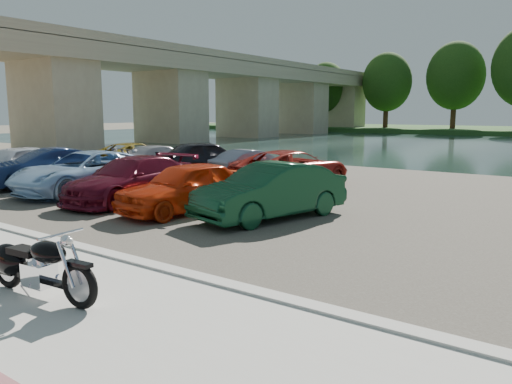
% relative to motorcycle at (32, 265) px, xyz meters
% --- Properties ---
extents(ground, '(200.00, 200.00, 0.00)m').
position_rel_motorcycle_xyz_m(ground, '(0.63, 0.03, -0.56)').
color(ground, '#595447').
rests_on(ground, ground).
extents(kerb, '(60.00, 0.30, 0.14)m').
position_rel_motorcycle_xyz_m(kerb, '(0.63, 2.03, -0.49)').
color(kerb, '#B9B7AE').
rests_on(kerb, ground).
extents(parking_lot, '(60.00, 18.00, 0.04)m').
position_rel_motorcycle_xyz_m(parking_lot, '(0.63, 11.03, -0.54)').
color(parking_lot, '#474139').
rests_on(parking_lot, ground).
extents(bridge, '(7.00, 56.00, 8.55)m').
position_rel_motorcycle_xyz_m(bridge, '(-27.37, 41.05, 4.96)').
color(bridge, tan).
rests_on(bridge, ground).
extents(motorcycle, '(2.33, 0.75, 1.05)m').
position_rel_motorcycle_xyz_m(motorcycle, '(0.00, 0.00, 0.00)').
color(motorcycle, black).
rests_on(motorcycle, promenade).
extents(car_0, '(2.30, 4.45, 1.45)m').
position_rel_motorcycle_xyz_m(car_0, '(-12.76, 6.69, 0.20)').
color(car_0, silver).
rests_on(car_0, parking_lot).
extents(car_1, '(2.63, 4.59, 1.43)m').
position_rel_motorcycle_xyz_m(car_1, '(-10.26, 6.60, 0.19)').
color(car_1, '#172549').
rests_on(car_1, parking_lot).
extents(car_2, '(2.51, 5.25, 1.44)m').
position_rel_motorcycle_xyz_m(car_2, '(-7.89, 6.60, 0.20)').
color(car_2, '#9DC2E5').
rests_on(car_2, parking_lot).
extents(car_3, '(2.36, 4.95, 1.39)m').
position_rel_motorcycle_xyz_m(car_3, '(-5.31, 6.42, 0.17)').
color(car_3, '#500B1B').
rests_on(car_3, parking_lot).
extents(car_4, '(2.22, 4.33, 1.41)m').
position_rel_motorcycle_xyz_m(car_4, '(-2.75, 6.20, 0.18)').
color(car_4, red).
rests_on(car_4, parking_lot).
extents(car_5, '(2.54, 4.62, 1.44)m').
position_rel_motorcycle_xyz_m(car_5, '(-0.35, 6.86, 0.20)').
color(car_5, '#113F24').
rests_on(car_5, parking_lot).
extents(car_6, '(2.63, 4.78, 1.27)m').
position_rel_motorcycle_xyz_m(car_6, '(-12.73, 12.89, 0.11)').
color(car_6, olive).
rests_on(car_6, parking_lot).
extents(car_7, '(2.08, 4.45, 1.26)m').
position_rel_motorcycle_xyz_m(car_7, '(-10.34, 12.44, 0.11)').
color(car_7, gray).
rests_on(car_7, parking_lot).
extents(car_8, '(3.22, 4.84, 1.53)m').
position_rel_motorcycle_xyz_m(car_8, '(-7.98, 12.96, 0.24)').
color(car_8, black).
rests_on(car_8, parking_lot).
extents(car_9, '(2.02, 3.89, 1.22)m').
position_rel_motorcycle_xyz_m(car_9, '(-5.48, 13.01, 0.09)').
color(car_9, slate).
rests_on(car_9, parking_lot).
extents(car_10, '(3.20, 5.31, 1.38)m').
position_rel_motorcycle_xyz_m(car_10, '(-2.90, 12.04, 0.17)').
color(car_10, '#A3241B').
rests_on(car_10, parking_lot).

